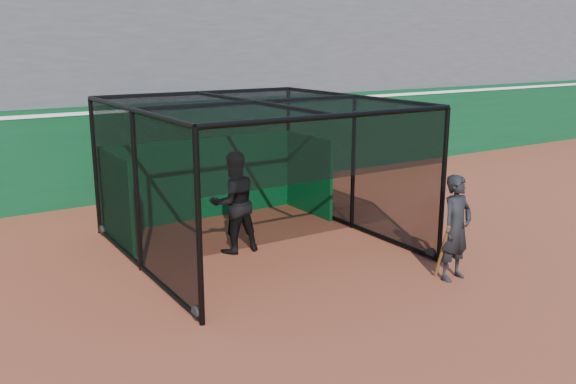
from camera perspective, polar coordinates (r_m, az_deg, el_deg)
ground at (r=9.54m, az=2.52°, el=-11.26°), size 120.00×120.00×0.00m
outfield_wall at (r=16.57m, az=-14.56°, el=3.80°), size 50.00×0.50×2.50m
grandstand at (r=19.97m, az=-18.64°, el=14.36°), size 50.00×7.85×8.95m
batting_cage at (r=12.10m, az=-3.01°, el=1.47°), size 4.97×5.38×2.92m
batter at (r=11.94m, az=-5.10°, el=-0.97°), size 1.02×0.81×2.01m
on_deck_player at (r=10.92m, az=15.45°, el=-3.27°), size 0.72×0.52×1.86m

